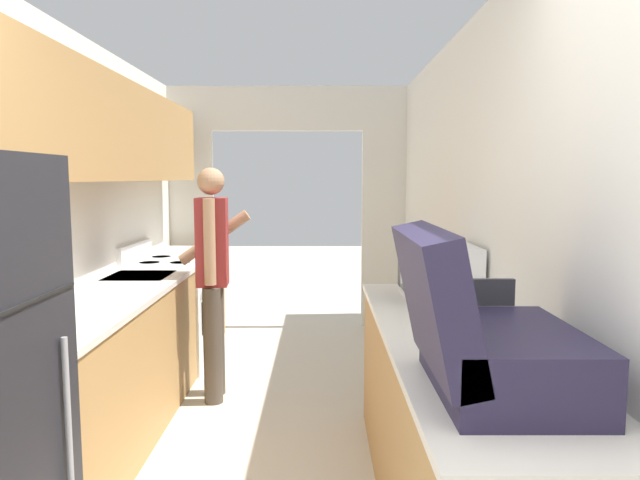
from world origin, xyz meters
The scene contains 9 objects.
wall_left centered at (-1.18, 2.23, 1.51)m, with size 0.38×7.25×2.50m.
wall_right centered at (1.26, 1.82, 1.25)m, with size 0.06×7.25×2.50m.
wall_far_with_doorway centered at (0.00, 4.88, 1.43)m, with size 2.86×0.06×2.50m.
counter_left centered at (-0.93, 2.56, 0.45)m, with size 0.62×3.63×0.89m.
counter_right centered at (0.93, 1.35, 0.45)m, with size 0.62×2.38×0.89m.
range_oven centered at (-0.92, 3.65, 0.45)m, with size 0.66×0.78×1.03m.
person centered at (-0.41, 2.86, 0.88)m, with size 0.53×0.39×1.64m.
suitcase centered at (0.85, 0.68, 1.06)m, with size 0.55×0.65×0.53m.
microwave centered at (1.01, 2.10, 1.04)m, with size 0.40×0.46×0.30m.
Camera 1 is at (0.34, -1.08, 1.57)m, focal length 32.00 mm.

